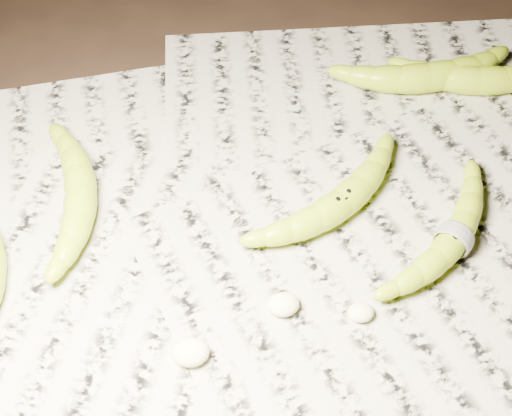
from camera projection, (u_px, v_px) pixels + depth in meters
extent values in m
plane|color=black|center=(252.00, 246.00, 0.81)|extent=(3.00, 3.00, 0.00)
cube|color=#B1AD98|center=(272.00, 220.00, 0.83)|extent=(0.90, 0.70, 0.01)
torus|color=white|center=(455.00, 237.00, 0.79)|extent=(0.03, 0.03, 0.04)
ellipsoid|color=#FCF8C3|center=(191.00, 351.00, 0.71)|extent=(0.04, 0.03, 0.02)
ellipsoid|color=#FCF8C3|center=(284.00, 303.00, 0.75)|extent=(0.03, 0.03, 0.02)
ellipsoid|color=#FCF8C3|center=(361.00, 311.00, 0.74)|extent=(0.03, 0.02, 0.02)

